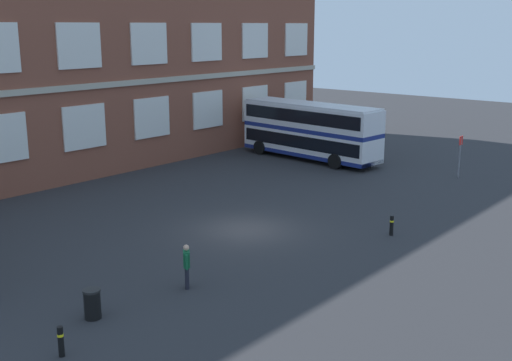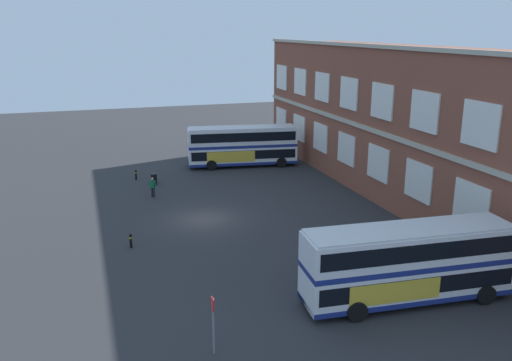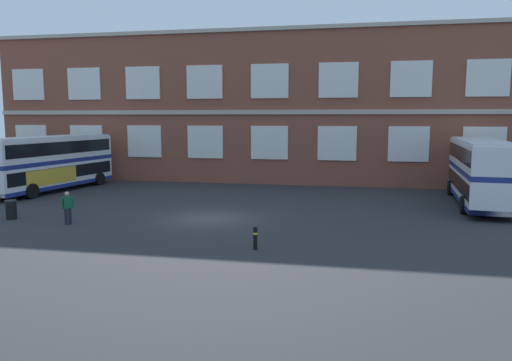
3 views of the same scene
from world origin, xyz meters
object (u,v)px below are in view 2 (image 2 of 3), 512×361
double_decker_near (242,146)px  waiting_passenger (153,186)px  station_litter_bin (154,179)px  double_decker_middle (408,263)px  safety_bollard_west (131,240)px  safety_bollard_east (136,175)px  bus_stand_flag (213,320)px

double_decker_near → waiting_passenger: double_decker_near is taller
waiting_passenger → station_litter_bin: (-3.76, 0.59, -0.41)m
double_decker_near → double_decker_middle: 29.72m
waiting_passenger → safety_bollard_west: (10.38, -2.82, -0.44)m
double_decker_near → safety_bollard_east: size_ratio=11.85×
station_litter_bin → double_decker_near: bearing=112.4°
waiting_passenger → double_decker_near: bearing=127.2°
safety_bollard_east → safety_bollard_west: bearing=-7.1°
waiting_passenger → bus_stand_flag: bearing=-1.2°
waiting_passenger → safety_bollard_east: (-5.87, -0.80, -0.44)m
bus_stand_flag → station_litter_bin: 27.25m
station_litter_bin → safety_bollard_west: (14.14, -3.41, -0.03)m
station_litter_bin → safety_bollard_west: bearing=-13.6°
station_litter_bin → bus_stand_flag: bearing=-2.3°
station_litter_bin → safety_bollard_east: bearing=-146.5°
double_decker_middle → safety_bollard_west: size_ratio=11.75×
waiting_passenger → bus_stand_flag: size_ratio=0.63×
waiting_passenger → safety_bollard_east: waiting_passenger is taller
safety_bollard_west → double_decker_middle: bearing=48.1°
double_decker_near → safety_bollard_west: double_decker_near is taller
double_decker_middle → safety_bollard_east: bearing=-158.6°
safety_bollard_east → double_decker_middle: bearing=21.4°
double_decker_middle → double_decker_near: bearing=179.9°
bus_stand_flag → safety_bollard_east: 29.34m
double_decker_near → station_litter_bin: double_decker_near is taller
double_decker_middle → station_litter_bin: (-25.75, -9.54, -1.63)m
double_decker_middle → bus_stand_flag: 10.74m
double_decker_near → double_decker_middle: bearing=-0.1°
waiting_passenger → station_litter_bin: 3.83m
safety_bollard_west → station_litter_bin: bearing=166.4°
double_decker_near → safety_bollard_west: 22.35m
bus_stand_flag → safety_bollard_east: size_ratio=2.84×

